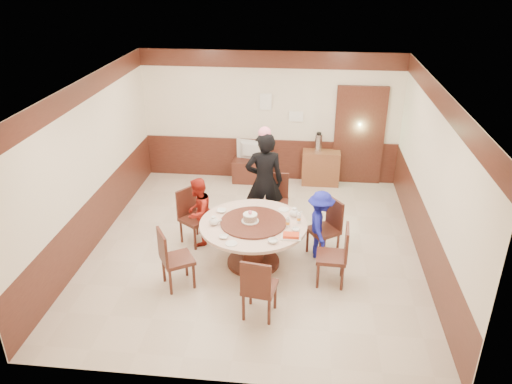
# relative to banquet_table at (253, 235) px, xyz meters

# --- Properties ---
(room) EXTENTS (6.00, 6.04, 2.84)m
(room) POSITION_rel_banquet_table_xyz_m (-0.01, 0.50, 0.55)
(room) COLOR beige
(room) RESTS_ON ground
(banquet_table) EXTENTS (1.69, 1.69, 0.78)m
(banquet_table) POSITION_rel_banquet_table_xyz_m (0.00, 0.00, 0.00)
(banquet_table) COLOR #461F16
(banquet_table) RESTS_ON ground
(chair_0) EXTENTS (0.61, 0.61, 0.97)m
(chair_0) POSITION_rel_banquet_table_xyz_m (1.13, 0.42, -0.23)
(chair_0) COLOR #461F16
(chair_0) RESTS_ON ground
(chair_1) EXTENTS (0.44, 0.45, 0.97)m
(chair_1) POSITION_rel_banquet_table_xyz_m (0.27, 1.32, -0.23)
(chair_1) COLOR #461F16
(chair_1) RESTS_ON ground
(chair_2) EXTENTS (0.62, 0.62, 0.97)m
(chair_2) POSITION_rel_banquet_table_xyz_m (-1.09, 0.58, -0.23)
(chair_2) COLOR #461F16
(chair_2) RESTS_ON ground
(chair_3) EXTENTS (0.61, 0.60, 0.97)m
(chair_3) POSITION_rel_banquet_table_xyz_m (-1.08, -0.71, -0.23)
(chair_3) COLOR #461F16
(chair_3) RESTS_ON ground
(chair_4) EXTENTS (0.50, 0.51, 0.97)m
(chair_4) POSITION_rel_banquet_table_xyz_m (0.22, -1.27, -0.23)
(chair_4) COLOR #461F16
(chair_4) RESTS_ON ground
(chair_5) EXTENTS (0.47, 0.46, 0.97)m
(chair_5) POSITION_rel_banquet_table_xyz_m (1.24, -0.38, -0.23)
(chair_5) COLOR #461F16
(chair_5) RESTS_ON ground
(person_standing) EXTENTS (0.74, 0.56, 1.86)m
(person_standing) POSITION_rel_banquet_table_xyz_m (0.06, 1.18, 0.39)
(person_standing) COLOR black
(person_standing) RESTS_ON ground
(person_red) EXTENTS (0.58, 0.68, 1.21)m
(person_red) POSITION_rel_banquet_table_xyz_m (-1.00, 0.54, 0.07)
(person_red) COLOR #A32015
(person_red) RESTS_ON ground
(person_blue) EXTENTS (0.48, 0.78, 1.17)m
(person_blue) POSITION_rel_banquet_table_xyz_m (1.06, 0.36, 0.05)
(person_blue) COLOR #181C9A
(person_blue) RESTS_ON ground
(birthday_cake) EXTENTS (0.27, 0.27, 0.19)m
(birthday_cake) POSITION_rel_banquet_table_xyz_m (-0.05, 0.00, 0.31)
(birthday_cake) COLOR white
(birthday_cake) RESTS_ON banquet_table
(teapot_left) EXTENTS (0.17, 0.15, 0.13)m
(teapot_left) POSITION_rel_banquet_table_xyz_m (-0.60, -0.12, 0.28)
(teapot_left) COLOR white
(teapot_left) RESTS_ON banquet_table
(teapot_right) EXTENTS (0.17, 0.15, 0.13)m
(teapot_right) POSITION_rel_banquet_table_xyz_m (0.63, 0.29, 0.28)
(teapot_right) COLOR white
(teapot_right) RESTS_ON banquet_table
(bowl_0) EXTENTS (0.16, 0.16, 0.04)m
(bowl_0) POSITION_rel_banquet_table_xyz_m (-0.56, 0.31, 0.24)
(bowl_0) COLOR white
(bowl_0) RESTS_ON banquet_table
(bowl_1) EXTENTS (0.15, 0.15, 0.05)m
(bowl_1) POSITION_rel_banquet_table_xyz_m (0.35, -0.55, 0.24)
(bowl_1) COLOR white
(bowl_1) RESTS_ON banquet_table
(bowl_2) EXTENTS (0.14, 0.14, 0.03)m
(bowl_2) POSITION_rel_banquet_table_xyz_m (-0.39, -0.49, 0.23)
(bowl_2) COLOR white
(bowl_2) RESTS_ON banquet_table
(bowl_3) EXTENTS (0.12, 0.12, 0.04)m
(bowl_3) POSITION_rel_banquet_table_xyz_m (0.67, -0.16, 0.24)
(bowl_3) COLOR white
(bowl_3) RESTS_ON banquet_table
(saucer_near) EXTENTS (0.18, 0.18, 0.01)m
(saucer_near) POSITION_rel_banquet_table_xyz_m (-0.25, -0.65, 0.22)
(saucer_near) COLOR white
(saucer_near) RESTS_ON banquet_table
(saucer_far) EXTENTS (0.18, 0.18, 0.01)m
(saucer_far) POSITION_rel_banquet_table_xyz_m (0.45, 0.50, 0.22)
(saucer_far) COLOR white
(saucer_far) RESTS_ON banquet_table
(shrimp_platter) EXTENTS (0.30, 0.20, 0.06)m
(shrimp_platter) POSITION_rel_banquet_table_xyz_m (0.61, -0.38, 0.24)
(shrimp_platter) COLOR white
(shrimp_platter) RESTS_ON banquet_table
(bottle_0) EXTENTS (0.06, 0.06, 0.16)m
(bottle_0) POSITION_rel_banquet_table_xyz_m (0.54, -0.06, 0.30)
(bottle_0) COLOR silver
(bottle_0) RESTS_ON banquet_table
(bottle_1) EXTENTS (0.06, 0.06, 0.16)m
(bottle_1) POSITION_rel_banquet_table_xyz_m (0.71, 0.08, 0.30)
(bottle_1) COLOR silver
(bottle_1) RESTS_ON banquet_table
(tv_stand) EXTENTS (0.85, 0.45, 0.50)m
(tv_stand) POSITION_rel_banquet_table_xyz_m (-0.38, 3.24, -0.28)
(tv_stand) COLOR #461F16
(tv_stand) RESTS_ON ground
(television) EXTENTS (0.76, 0.23, 0.43)m
(television) POSITION_rel_banquet_table_xyz_m (-0.38, 3.24, 0.18)
(television) COLOR gray
(television) RESTS_ON tv_stand
(side_cabinet) EXTENTS (0.80, 0.40, 0.75)m
(side_cabinet) POSITION_rel_banquet_table_xyz_m (1.10, 3.27, -0.16)
(side_cabinet) COLOR brown
(side_cabinet) RESTS_ON ground
(thermos) EXTENTS (0.15, 0.15, 0.38)m
(thermos) POSITION_rel_banquet_table_xyz_m (1.03, 3.27, 0.41)
(thermos) COLOR silver
(thermos) RESTS_ON side_cabinet
(notice_left) EXTENTS (0.25, 0.00, 0.35)m
(notice_left) POSITION_rel_banquet_table_xyz_m (-0.12, 3.44, 1.22)
(notice_left) COLOR white
(notice_left) RESTS_ON room
(notice_right) EXTENTS (0.30, 0.00, 0.22)m
(notice_right) POSITION_rel_banquet_table_xyz_m (0.53, 3.44, 0.92)
(notice_right) COLOR white
(notice_right) RESTS_ON room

